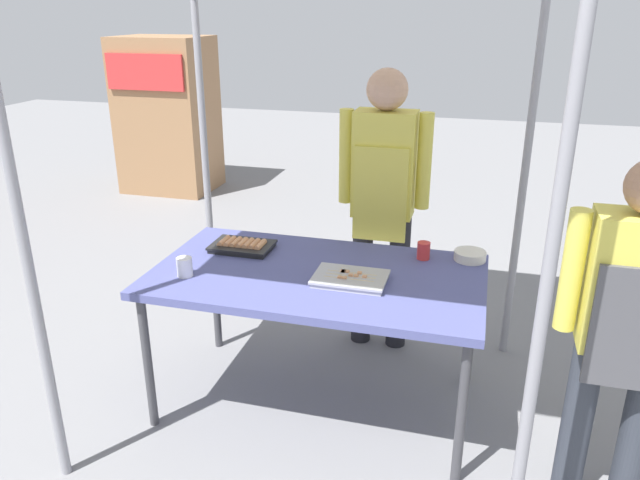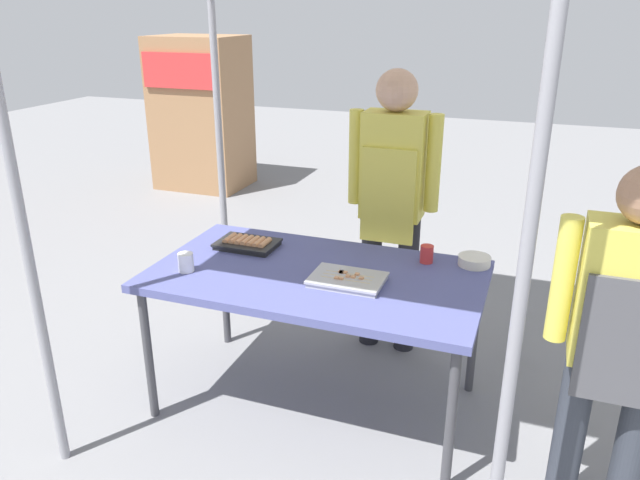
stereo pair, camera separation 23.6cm
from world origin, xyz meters
name	(u,v)px [view 1 (the left image)]	position (x,y,z in m)	size (l,w,h in m)	color
ground_plane	(318,402)	(0.00, 0.00, 0.00)	(18.00, 18.00, 0.00)	slate
stall_table	(317,282)	(0.00, 0.00, 0.70)	(1.60, 0.90, 0.75)	#4C518C
tray_grilled_sausages	(242,246)	(-0.46, 0.18, 0.77)	(0.32, 0.22, 0.05)	black
tray_meat_skewers	(350,279)	(0.18, -0.06, 0.77)	(0.34, 0.24, 0.04)	#ADADB2
condiment_bowl	(470,256)	(0.71, 0.35, 0.77)	(0.16, 0.16, 0.05)	silver
drink_cup_near_edge	(424,251)	(0.48, 0.31, 0.79)	(0.07, 0.07, 0.09)	red
drink_cup_by_wok	(185,267)	(-0.60, -0.21, 0.80)	(0.07, 0.07, 0.09)	white
vendor_woman	(383,190)	(0.19, 0.70, 0.98)	(0.52, 0.23, 1.65)	black
customer_nearby	(628,320)	(1.30, -0.36, 0.87)	(0.52, 0.22, 1.48)	#333842
neighbor_stall_left	(168,115)	(-2.67, 3.45, 0.83)	(0.95, 0.78, 1.66)	#9E724C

